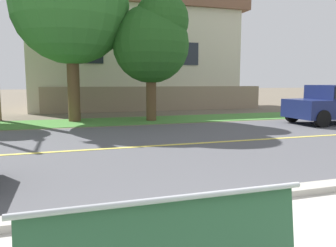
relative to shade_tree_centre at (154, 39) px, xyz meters
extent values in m
plane|color=#665B4C|center=(-1.70, -3.93, -3.45)|extent=(140.00, 140.00, 0.00)
cube|color=#ADA89E|center=(-1.70, -9.58, -3.40)|extent=(44.00, 0.30, 0.11)
cube|color=#515156|center=(-1.70, -5.43, -3.45)|extent=(52.00, 8.00, 0.01)
cube|color=#E0CC4C|center=(-1.70, -5.43, -3.44)|extent=(48.00, 0.14, 0.01)
cube|color=#478438|center=(-1.70, 0.24, -3.44)|extent=(48.00, 2.80, 0.02)
cube|color=#285138|center=(-3.05, -11.74, -2.74)|extent=(1.69, 0.12, 0.52)
cylinder|color=#9EA0A8|center=(-3.05, -11.75, -2.46)|extent=(1.76, 0.04, 0.04)
cylinder|color=black|center=(5.37, -3.87, -3.13)|extent=(0.64, 0.18, 0.64)
cylinder|color=black|center=(5.37, -2.19, -3.13)|extent=(0.64, 0.18, 0.64)
cylinder|color=brown|center=(-3.27, 0.79, -1.96)|extent=(0.50, 0.50, 2.97)
sphere|color=#33752D|center=(-3.27, 0.79, 1.30)|extent=(4.76, 4.76, 4.76)
cylinder|color=brown|center=(-0.10, 0.06, -2.44)|extent=(0.43, 0.43, 2.02)
sphere|color=#23561E|center=(-0.10, 0.06, -0.23)|extent=(3.22, 3.22, 3.22)
sphere|color=#23561E|center=(0.30, -0.18, 0.74)|extent=(2.26, 2.26, 2.26)
cube|color=gray|center=(1.58, 4.70, -2.75)|extent=(13.00, 0.36, 1.40)
cube|color=beige|center=(0.65, 7.90, -0.45)|extent=(12.33, 6.40, 5.99)
cube|color=brown|center=(0.65, 7.90, 2.84)|extent=(13.32, 6.91, 0.60)
cube|color=#232833|center=(-2.13, 4.67, -0.15)|extent=(1.10, 0.06, 1.30)
cube|color=#232833|center=(3.42, 4.67, -0.15)|extent=(1.10, 0.06, 1.30)
camera|label=1|loc=(-3.60, -13.47, -1.79)|focal=34.78mm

